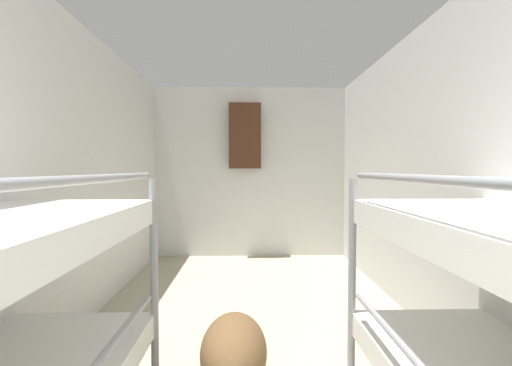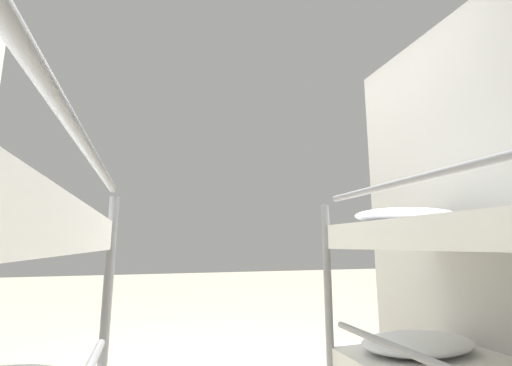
# 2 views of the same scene
# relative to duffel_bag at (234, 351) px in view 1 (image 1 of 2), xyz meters

# --- Properties ---
(wall_left) EXTENTS (0.06, 5.46, 2.41)m
(wall_left) POSITION_rel_duffel_bag_xyz_m (-1.26, 0.25, 1.01)
(wall_left) COLOR silver
(wall_left) RESTS_ON ground_plane
(wall_right) EXTENTS (0.06, 5.46, 2.41)m
(wall_right) POSITION_rel_duffel_bag_xyz_m (1.50, 0.25, 1.01)
(wall_right) COLOR silver
(wall_right) RESTS_ON ground_plane
(wall_back) EXTENTS (2.82, 0.06, 2.41)m
(wall_back) POSITION_rel_duffel_bag_xyz_m (0.12, 2.95, 1.01)
(wall_back) COLOR silver
(wall_back) RESTS_ON ground_plane
(duffel_bag) EXTENTS (0.39, 0.60, 0.39)m
(duffel_bag) POSITION_rel_duffel_bag_xyz_m (0.00, 0.00, 0.00)
(duffel_bag) COLOR brown
(duffel_bag) RESTS_ON ground_plane
(hanging_coat) EXTENTS (0.44, 0.12, 0.90)m
(hanging_coat) POSITION_rel_duffel_bag_xyz_m (0.04, 2.80, 1.51)
(hanging_coat) COLOR #472819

